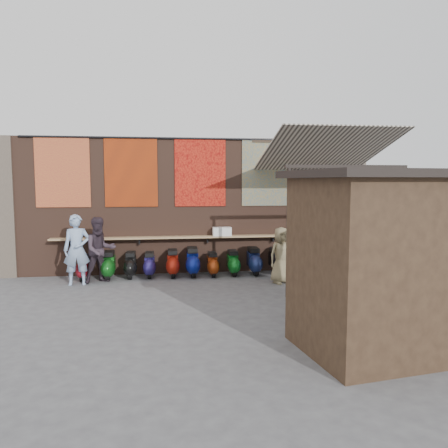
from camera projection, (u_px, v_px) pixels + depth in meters
name	position (u px, v px, depth m)	size (l,w,h in m)	color
ground	(197.00, 294.00, 10.65)	(70.00, 70.00, 0.00)	#474749
brick_wall	(190.00, 206.00, 13.12)	(10.00, 0.40, 4.00)	brown
pier_left	(7.00, 207.00, 12.41)	(0.50, 0.50, 4.00)	#4C4238
pier_right	(354.00, 205.00, 13.83)	(0.50, 0.50, 4.00)	#4C4238
eating_counter	(191.00, 237.00, 12.84)	(8.00, 0.32, 0.05)	#9E7A51
shelf_box	(222.00, 232.00, 12.93)	(0.54, 0.28, 0.26)	white
tapestry_redgold	(63.00, 172.00, 12.32)	(1.50, 0.02, 2.00)	maroon
tapestry_sun	(131.00, 172.00, 12.58)	(1.50, 0.02, 2.00)	#F7480E
tapestry_orange	(200.00, 172.00, 12.85)	(1.50, 0.02, 2.00)	red
tapestry_multi	(267.00, 172.00, 13.12)	(1.50, 0.02, 2.00)	#255B88
hang_rail	(190.00, 138.00, 12.70)	(0.06, 0.06, 9.50)	black
scooter_stool_0	(83.00, 267.00, 12.14)	(0.33, 0.73, 0.69)	maroon
scooter_stool_1	(109.00, 265.00, 12.24)	(0.37, 0.81, 0.77)	#0F4E15
scooter_stool_2	(131.00, 265.00, 12.40)	(0.34, 0.77, 0.73)	black
scooter_stool_3	(150.00, 265.00, 12.47)	(0.34, 0.75, 0.71)	navy
scooter_stool_4	(173.00, 263.00, 12.56)	(0.36, 0.81, 0.77)	#9D1A0C
scooter_stool_5	(192.00, 262.00, 12.61)	(0.39, 0.86, 0.82)	navy
scooter_stool_6	(213.00, 264.00, 12.63)	(0.32, 0.72, 0.68)	maroon
scooter_stool_7	(233.00, 263.00, 12.76)	(0.34, 0.76, 0.72)	#0D5C1A
scooter_stool_8	(254.00, 261.00, 12.86)	(0.37, 0.83, 0.78)	#141F4C
scooter_stool_9	(276.00, 261.00, 12.96)	(0.36, 0.80, 0.76)	black
diner_left	(77.00, 250.00, 11.53)	(0.68, 0.45, 1.87)	#8AA3C9
diner_right	(100.00, 250.00, 11.75)	(0.86, 0.67, 1.78)	#342832
shopper_navy	(356.00, 259.00, 10.81)	(0.95, 0.40, 1.63)	black
shopper_grey	(361.00, 260.00, 10.38)	(1.14, 0.65, 1.76)	slate
shopper_tan	(281.00, 255.00, 11.70)	(0.74, 0.48, 1.52)	#7D704F
market_stall	(385.00, 265.00, 6.98)	(2.57, 1.93, 2.79)	black
stall_roof	(389.00, 174.00, 6.83)	(2.88, 2.22, 0.12)	black
stall_sign	(351.00, 221.00, 7.86)	(1.20, 0.04, 0.50)	gold
stall_shelf	(350.00, 276.00, 7.96)	(2.13, 0.10, 0.06)	#473321
awning_canvas	(324.00, 151.00, 11.67)	(3.20, 3.40, 0.03)	beige
awning_ledger	(305.00, 141.00, 13.20)	(3.30, 0.08, 0.12)	#33261C
awning_header	(347.00, 167.00, 10.24)	(3.00, 0.08, 0.08)	black
awning_post_left	(288.00, 232.00, 10.20)	(0.09, 0.09, 3.10)	black
awning_post_right	(400.00, 230.00, 10.58)	(0.09, 0.09, 3.10)	black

